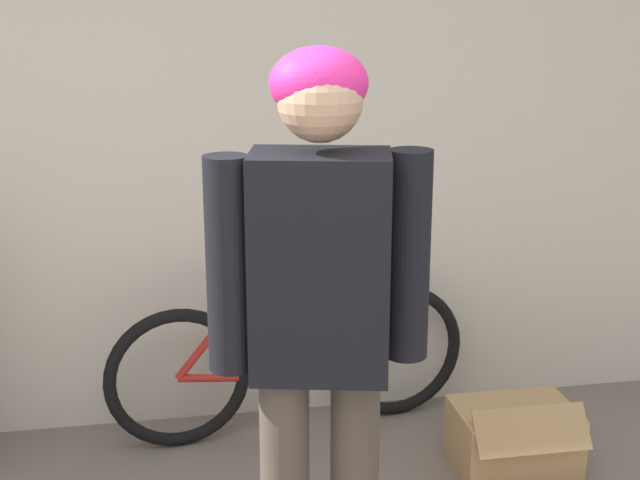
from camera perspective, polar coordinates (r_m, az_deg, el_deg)
wall_back at (r=3.82m, az=-8.35°, el=6.78°), size 8.00×0.07×2.60m
person at (r=2.48m, az=-0.01°, el=-3.96°), size 0.62×0.32×1.75m
bicycle at (r=3.91m, az=-1.86°, el=-7.67°), size 1.60×0.46×0.69m
cardboard_box at (r=3.80m, az=12.29°, el=-12.19°), size 0.48×0.40×0.32m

